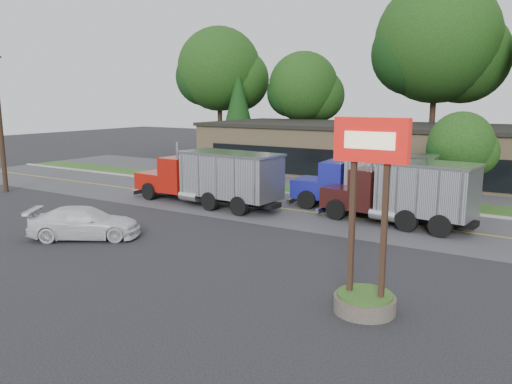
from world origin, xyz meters
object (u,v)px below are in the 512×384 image
Objects in this scene: dump_truck_maroon at (406,191)px; rally_car at (85,223)px; bilo_sign at (367,249)px; utility_pole at (0,119)px; dump_truck_red at (213,177)px; dump_truck_blue at (371,181)px.

rally_car is (-12.09, -10.34, -1.07)m from dump_truck_maroon.
bilo_sign reaches higher than dump_truck_maroon.
dump_truck_red is (15.22, 3.97, -3.28)m from utility_pole.
dump_truck_red is 9.40m from dump_truck_blue.
bilo_sign is 0.55× the size of dump_truck_red.
bilo_sign is 14.34m from dump_truck_blue.
dump_truck_maroon is (2.64, -2.25, -0.00)m from dump_truck_blue.
utility_pole is 25.29m from dump_truck_blue.
bilo_sign is at bearing 106.66° from dump_truck_maroon.
rally_car is at bearing 89.81° from dump_truck_red.
bilo_sign is at bearing -11.89° from utility_pole.
bilo_sign is at bearing -128.18° from rally_car.
dump_truck_blue is at bearing 17.61° from utility_pole.
dump_truck_maroon is at bearing 11.36° from utility_pole.
utility_pole reaches higher than dump_truck_maroon.
bilo_sign reaches higher than dump_truck_blue.
rally_car is (-0.77, -8.98, -1.08)m from dump_truck_red.
bilo_sign is 1.17× the size of rally_car.
bilo_sign is at bearing 104.14° from dump_truck_blue.
dump_truck_maroon is 1.60× the size of rally_car.
rally_car is at bearing 175.96° from bilo_sign.
utility_pole is 1.68× the size of bilo_sign.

